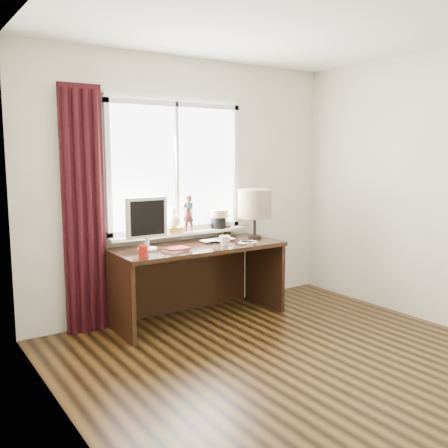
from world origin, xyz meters
TOP-DOWN VIEW (x-y plane):
  - floor at (0.00, 0.00)m, footprint 3.50×4.00m
  - ceiling at (0.00, 0.00)m, footprint 3.50×4.00m
  - wall_back at (0.00, 2.00)m, footprint 3.50×0.00m
  - wall_left at (-1.75, 0.00)m, footprint 0.00×4.00m
  - laptop at (0.16, 1.68)m, footprint 0.36×0.23m
  - mug at (0.10, 1.45)m, footprint 0.14×0.13m
  - red_cup at (-0.79, 1.41)m, footprint 0.08×0.08m
  - window at (-0.14, 1.95)m, footprint 1.52×0.20m
  - curtain at (-1.13, 1.91)m, footprint 0.38×0.09m
  - desk at (-0.10, 1.73)m, footprint 1.70×0.70m
  - monitor at (-0.61, 1.70)m, footprint 0.40×0.18m
  - notebook_stack at (-0.42, 1.48)m, footprint 0.26×0.22m
  - brush_holder at (0.42, 1.90)m, footprint 0.09×0.09m
  - icon_frame at (0.41, 1.90)m, footprint 0.10×0.03m
  - table_lamp at (0.60, 1.64)m, footprint 0.35×0.35m
  - loose_papers at (0.40, 1.50)m, footprint 0.23×0.17m
  - desk_cables at (0.19, 1.60)m, footprint 0.34×0.54m

SIDE VIEW (x-z plane):
  - floor at x=0.00m, z-range 0.00..0.00m
  - desk at x=-0.10m, z-range 0.13..0.88m
  - loose_papers at x=0.40m, z-range 0.75..0.75m
  - desk_cables at x=0.19m, z-range 0.75..0.76m
  - laptop at x=0.16m, z-range 0.75..0.78m
  - notebook_stack at x=-0.42m, z-range 0.75..0.78m
  - red_cup at x=-0.79m, z-range 0.75..0.85m
  - mug at x=0.10m, z-range 0.75..0.86m
  - brush_holder at x=0.42m, z-range 0.69..0.94m
  - icon_frame at x=0.41m, z-range 0.75..0.88m
  - monitor at x=-0.61m, z-range 0.78..1.27m
  - table_lamp at x=0.60m, z-range 0.85..1.37m
  - curtain at x=-1.13m, z-range -0.01..2.24m
  - wall_back at x=0.00m, z-range 0.00..2.60m
  - wall_left at x=-1.75m, z-range 0.00..2.60m
  - window at x=-0.14m, z-range 0.61..2.01m
  - ceiling at x=0.00m, z-range 2.60..2.60m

